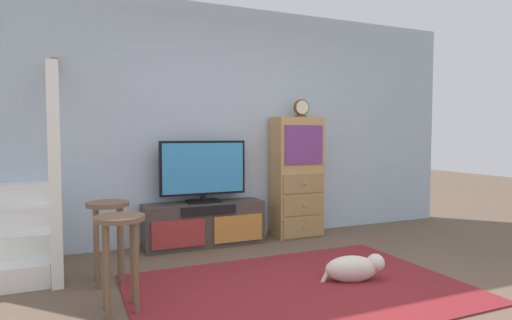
{
  "coord_description": "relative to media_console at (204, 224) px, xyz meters",
  "views": [
    {
      "loc": [
        -1.64,
        -2.31,
        1.22
      ],
      "look_at": [
        0.13,
        1.76,
        0.96
      ],
      "focal_mm": 30.09,
      "sensor_mm": 36.0,
      "label": 1
    }
  ],
  "objects": [
    {
      "name": "ground_plane",
      "position": [
        0.3,
        -2.19,
        -0.24
      ],
      "size": [
        20.0,
        20.0,
        0.0
      ],
      "primitive_type": "plane",
      "color": "brown"
    },
    {
      "name": "back_wall",
      "position": [
        0.3,
        0.27,
        1.11
      ],
      "size": [
        6.4,
        0.12,
        2.7
      ],
      "primitive_type": "cube",
      "color": "#A8BCD1",
      "rests_on": "ground_plane"
    },
    {
      "name": "area_rug",
      "position": [
        0.3,
        -1.59,
        -0.23
      ],
      "size": [
        2.6,
        1.8,
        0.01
      ],
      "primitive_type": "cube",
      "color": "maroon",
      "rests_on": "ground_plane"
    },
    {
      "name": "media_console",
      "position": [
        0.0,
        0.0,
        0.0
      ],
      "size": [
        1.32,
        0.38,
        0.48
      ],
      "color": "#423833",
      "rests_on": "ground_plane"
    },
    {
      "name": "television",
      "position": [
        -0.0,
        0.02,
        0.6
      ],
      "size": [
        0.96,
        0.22,
        0.68
      ],
      "color": "black",
      "rests_on": "media_console"
    },
    {
      "name": "side_cabinet",
      "position": [
        1.16,
        0.01,
        0.47
      ],
      "size": [
        0.58,
        0.38,
        1.43
      ],
      "color": "tan",
      "rests_on": "ground_plane"
    },
    {
      "name": "desk_clock",
      "position": [
        1.21,
        -0.0,
        1.3
      ],
      "size": [
        0.19,
        0.08,
        0.21
      ],
      "color": "#4C3823",
      "rests_on": "side_cabinet"
    },
    {
      "name": "staircase",
      "position": [
        -1.94,
        0.01,
        0.13
      ],
      "size": [
        1.0,
        1.36,
        2.2
      ],
      "color": "white",
      "rests_on": "ground_plane"
    },
    {
      "name": "bar_stool_near",
      "position": [
        -1.04,
        -1.47,
        0.26
      ],
      "size": [
        0.34,
        0.34,
        0.67
      ],
      "color": "brown",
      "rests_on": "ground_plane"
    },
    {
      "name": "bar_stool_far",
      "position": [
        -1.07,
        -0.85,
        0.27
      ],
      "size": [
        0.34,
        0.34,
        0.68
      ],
      "color": "brown",
      "rests_on": "ground_plane"
    },
    {
      "name": "dog",
      "position": [
        0.81,
        -1.62,
        -0.12
      ],
      "size": [
        0.53,
        0.32,
        0.23
      ],
      "color": "beige",
      "rests_on": "ground_plane"
    }
  ]
}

